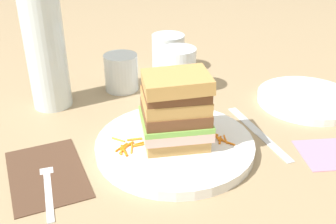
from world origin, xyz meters
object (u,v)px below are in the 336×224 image
Objects in this scene: side_plate at (307,99)px; napkin_pink at (326,154)px; juice_glass at (179,72)px; napkin_dark at (47,174)px; knife at (260,134)px; water_bottle at (43,36)px; main_plate at (175,145)px; empty_tumbler_1 at (168,53)px; empty_tumbler_0 at (121,72)px; fork at (47,181)px; sandwich at (175,110)px.

napkin_pink is at bearing -120.09° from side_plate.
juice_glass is 0.35m from napkin_pink.
napkin_dark and knife have the same top height.
water_bottle reaches higher than juice_glass.
main_plate is at bearing -170.10° from side_plate.
knife and napkin_pink have the same top height.
water_bottle is 3.54× the size of empty_tumbler_1.
napkin_pink is at bearing -57.62° from empty_tumbler_0.
main_plate is 1.60× the size of fork.
main_plate is at bearing 174.94° from knife.
knife is 0.35m from empty_tumbler_1.
knife is (0.37, -0.03, 0.00)m from napkin_dark.
empty_tumbler_0 is (-0.01, 0.27, 0.03)m from main_plate.
side_plate reaches higher than fork.
fork is at bearing -177.22° from main_plate.
sandwich is 0.76× the size of napkin_dark.
sandwich is 0.23m from juice_glass.
sandwich is at bearing -56.69° from water_bottle.
napkin_pink is (-0.10, -0.17, -0.01)m from side_plate.
juice_glass is at bearing 32.51° from napkin_dark.
sandwich is at bearing -87.46° from empty_tumbler_0.
sandwich reaches higher than empty_tumbler_1.
empty_tumbler_0 reaches higher than napkin_pink.
side_plate reaches higher than knife.
sandwich reaches higher than empty_tumbler_0.
empty_tumbler_1 is 0.99× the size of napkin_pink.
napkin_dark is 0.54× the size of water_bottle.
juice_glass is 0.13m from empty_tumbler_0.
water_bottle is at bearing 137.48° from napkin_pink.
side_plate is (0.32, 0.06, -0.00)m from main_plate.
empty_tumbler_0 is 0.15m from empty_tumbler_1.
water_bottle is at bearing 123.40° from main_plate.
napkin_dark is 1.87× the size of napkin_pink.
side_plate is 0.19m from napkin_pink.
water_bottle reaches higher than side_plate.
juice_glass reaches higher than fork.
napkin_dark is at bearing 175.96° from knife.
sandwich is 1.42× the size of napkin_pink.
empty_tumbler_1 is at bearing 45.15° from fork.
side_plate is (0.53, 0.04, 0.01)m from napkin_dark.
main_plate is at bearing -115.45° from juice_glass.
sandwich is 1.44× the size of empty_tumbler_1.
knife is at bearing -58.39° from empty_tumbler_0.
empty_tumbler_0 is at bearing 121.61° from knife.
juice_glass is at bearing 111.79° from napkin_pink.
juice_glass is 0.48× the size of side_plate.
sandwich is 0.18m from knife.
sandwich is 0.22m from fork.
water_bottle reaches higher than napkin_pink.
juice_glass reaches higher than side_plate.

